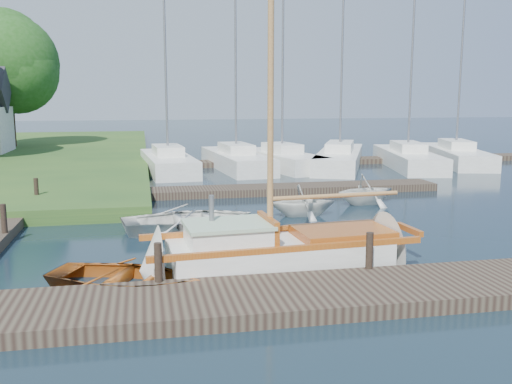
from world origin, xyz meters
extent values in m
plane|color=black|center=(0.00, 0.00, 0.00)|extent=(160.00, 160.00, 0.00)
cube|color=#2F211A|center=(0.00, -6.00, 0.15)|extent=(18.00, 2.20, 0.30)
cube|color=#2F211A|center=(2.00, 6.50, 0.15)|extent=(14.00, 1.60, 0.30)
cube|color=#2F211A|center=(10.00, 16.00, 0.15)|extent=(30.00, 1.60, 0.30)
cylinder|color=black|center=(-3.00, -5.00, 0.70)|extent=(0.16, 0.16, 0.80)
cylinder|color=black|center=(1.50, -5.00, 0.70)|extent=(0.16, 0.16, 0.80)
cylinder|color=black|center=(-7.00, 0.00, 0.70)|extent=(0.16, 0.16, 0.80)
cylinder|color=black|center=(-7.00, 5.00, 0.70)|extent=(0.16, 0.16, 0.80)
cube|color=silver|center=(-0.22, -3.75, 0.23)|extent=(5.14, 2.37, 0.90)
cone|color=silver|center=(2.82, -3.53, 0.23)|extent=(1.44, 2.05, 1.96)
cone|color=silver|center=(-3.17, -3.97, 0.23)|extent=(1.14, 2.03, 1.96)
cube|color=#983A0F|center=(-0.29, -2.82, 0.74)|extent=(6.19, 0.58, 0.14)
cube|color=#983A0F|center=(-0.15, -4.69, 0.74)|extent=(6.19, 0.58, 0.14)
cube|color=#983A0F|center=(3.17, -3.50, 0.74)|extent=(0.20, 1.11, 0.14)
cube|color=silver|center=(-1.42, -3.84, 0.90)|extent=(1.90, 1.53, 0.44)
cube|color=#A7C5A2|center=(-1.42, -3.84, 1.15)|extent=(2.01, 1.64, 0.08)
cube|color=#983A0F|center=(-0.47, -3.77, 0.98)|extent=(0.22, 1.41, 0.60)
cylinder|color=slate|center=(-1.74, -3.57, 1.48)|extent=(0.12, 0.12, 0.60)
cube|color=#983A0F|center=(1.37, -3.63, 0.78)|extent=(2.31, 1.66, 0.20)
cylinder|color=#915D2F|center=(-0.42, -3.77, 4.88)|extent=(0.14, 0.14, 8.40)
cylinder|color=#915D2F|center=(1.17, -3.65, 1.68)|extent=(3.20, 0.34, 0.10)
imported|color=#983A0F|center=(-3.68, -4.42, 0.34)|extent=(4.01, 3.55, 0.69)
imported|color=silver|center=(-1.92, 0.62, 0.41)|extent=(4.34, 3.39, 0.82)
imported|color=silver|center=(1.98, 1.91, 0.58)|extent=(2.26, 1.97, 1.16)
imported|color=silver|center=(4.87, 3.49, 0.62)|extent=(2.73, 2.49, 1.24)
cube|color=silver|center=(-1.93, 14.11, 0.45)|extent=(2.86, 7.93, 0.90)
cube|color=silver|center=(-1.93, 14.11, 1.15)|extent=(1.63, 2.83, 0.50)
cylinder|color=slate|center=(-1.93, 14.11, 5.31)|extent=(0.12, 0.12, 8.83)
cube|color=silver|center=(1.80, 14.59, 0.45)|extent=(3.03, 8.53, 0.90)
cube|color=silver|center=(1.80, 14.59, 1.15)|extent=(1.69, 3.05, 0.50)
cylinder|color=slate|center=(1.80, 14.59, 5.17)|extent=(0.12, 0.12, 8.53)
cube|color=silver|center=(4.31, 14.22, 0.45)|extent=(3.76, 7.39, 0.90)
cube|color=silver|center=(4.31, 14.22, 1.15)|extent=(1.93, 2.73, 0.50)
cylinder|color=slate|center=(4.31, 14.22, 5.55)|extent=(0.12, 0.12, 9.30)
cube|color=silver|center=(7.74, 14.47, 0.45)|extent=(6.03, 10.09, 0.90)
cube|color=silver|center=(7.74, 14.47, 1.15)|extent=(2.69, 3.78, 0.50)
cylinder|color=slate|center=(7.74, 14.47, 6.93)|extent=(0.12, 0.12, 12.06)
cube|color=silver|center=(11.46, 13.58, 0.45)|extent=(3.97, 9.11, 0.90)
cube|color=silver|center=(11.46, 13.58, 1.15)|extent=(2.01, 3.32, 0.50)
cylinder|color=slate|center=(11.46, 13.58, 6.17)|extent=(0.12, 0.12, 10.55)
cube|color=silver|center=(14.98, 14.48, 0.45)|extent=(4.32, 8.99, 0.90)
cube|color=silver|center=(14.98, 14.48, 1.15)|extent=(2.12, 3.31, 0.50)
cylinder|color=slate|center=(14.98, 14.48, 5.59)|extent=(0.12, 0.12, 9.37)
cylinder|color=#332114|center=(-12.00, 26.00, 2.34)|extent=(0.36, 0.36, 3.67)
sphere|color=#194912|center=(-12.00, 26.00, 6.11)|extent=(6.73, 6.73, 6.73)
sphere|color=#194912|center=(-11.50, 25.70, 5.60)|extent=(5.71, 5.71, 5.71)
sphere|color=#194912|center=(-12.40, 26.40, 6.82)|extent=(6.12, 6.12, 6.12)
camera|label=1|loc=(-3.24, -16.19, 4.01)|focal=40.00mm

